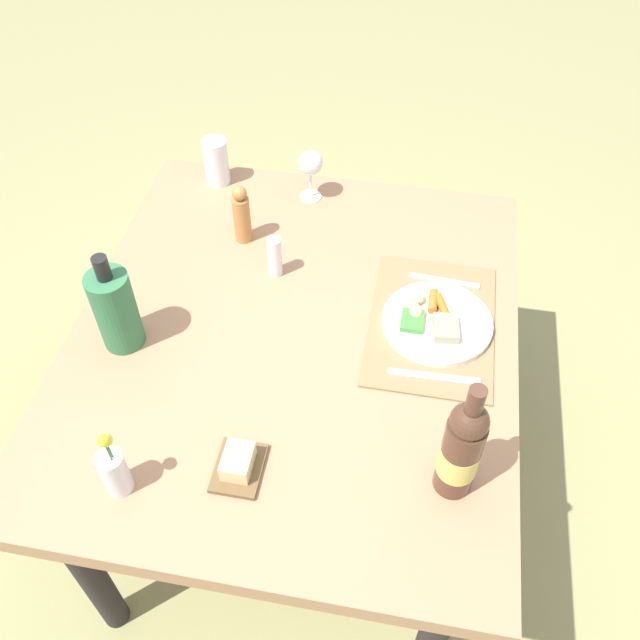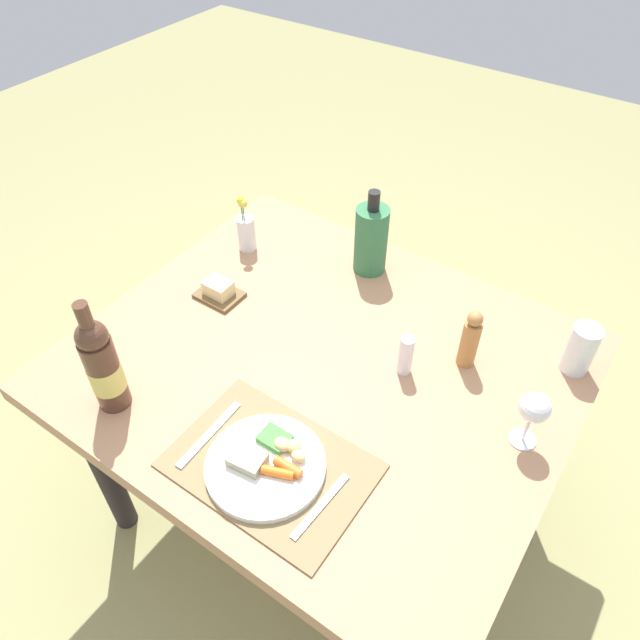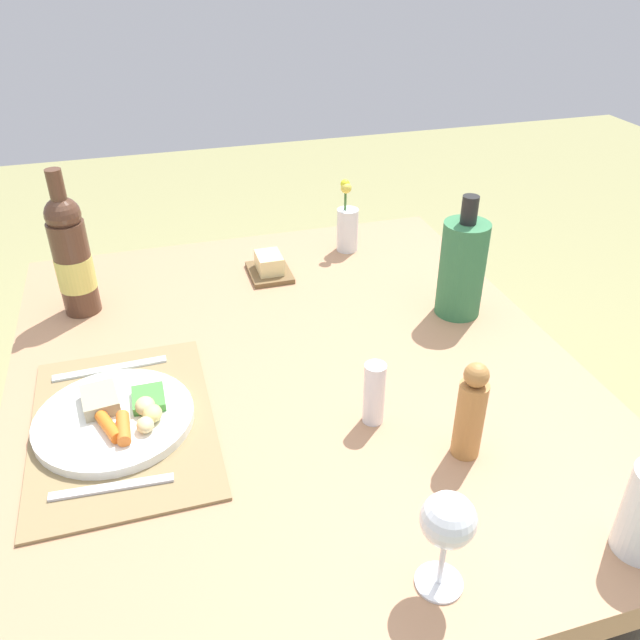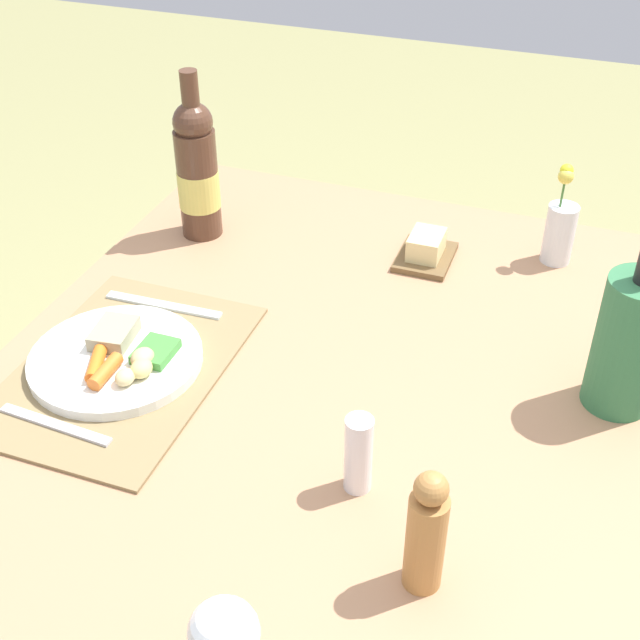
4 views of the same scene
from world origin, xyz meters
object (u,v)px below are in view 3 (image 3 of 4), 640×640
wine_glass (448,523)px  flower_vase (347,226)px  cooler_bottle (462,267)px  dinner_plate (117,417)px  salt_shaker (374,393)px  knife (112,487)px  butter_dish (269,267)px  dining_table (297,401)px  pepper_mill (471,412)px  wine_bottle (72,257)px  fork (110,369)px

wine_glass → flower_vase: 1.03m
cooler_bottle → flower_vase: cooler_bottle is taller
dinner_plate → salt_shaker: size_ratio=2.29×
cooler_bottle → salt_shaker: cooler_bottle is taller
flower_vase → wine_glass: bearing=-11.6°
knife → butter_dish: size_ratio=1.45×
wine_glass → butter_dish: wine_glass is taller
butter_dish → salt_shaker: salt_shaker is taller
wine_glass → butter_dish: bearing=-178.5°
knife → butter_dish: (-0.64, 0.39, 0.01)m
wine_glass → salt_shaker: (-0.34, 0.03, -0.06)m
cooler_bottle → salt_shaker: size_ratio=2.31×
dining_table → salt_shaker: size_ratio=10.64×
knife → cooler_bottle: (-0.34, 0.76, 0.10)m
knife → pepper_mill: (0.08, 0.56, 0.08)m
dinner_plate → wine_glass: wine_glass is taller
knife → wine_glass: wine_glass is taller
wine_bottle → flower_vase: size_ratio=1.68×
dinner_plate → knife: 0.16m
dinner_plate → wine_bottle: wine_bottle is taller
dinner_plate → knife: dinner_plate is taller
wine_bottle → flower_vase: 0.69m
dinner_plate → knife: (0.16, -0.01, -0.01)m
wine_bottle → wine_glass: bearing=28.0°
fork → knife: (0.32, -0.00, 0.00)m
dining_table → fork: bearing=-103.5°
wine_glass → cooler_bottle: cooler_bottle is taller
cooler_bottle → flower_vase: (-0.38, -0.14, -0.04)m
flower_vase → wine_bottle: bearing=-79.0°
butter_dish → salt_shaker: 0.60m
dinner_plate → pepper_mill: size_ratio=1.53×
pepper_mill → flower_vase: flower_vase is taller
pepper_mill → flower_vase: 0.80m
wine_glass → wine_bottle: size_ratio=0.48×
knife → butter_dish: bearing=151.9°
butter_dish → salt_shaker: (0.59, 0.06, 0.04)m
wine_bottle → fork: bearing=11.8°
dinner_plate → pepper_mill: (0.23, 0.55, 0.07)m
butter_dish → wine_bottle: size_ratio=0.39×
wine_glass → wine_bottle: (-0.88, -0.47, 0.02)m
dining_table → knife: bearing=-56.2°
pepper_mill → flower_vase: size_ratio=0.91×
salt_shaker → dining_table: bearing=-155.0°
fork → pepper_mill: bearing=52.8°
dining_table → salt_shaker: 0.26m
dining_table → pepper_mill: (0.31, 0.21, 0.17)m
dinner_plate → fork: size_ratio=1.27×
butter_dish → flower_vase: 0.25m
dining_table → wine_bottle: bearing=-130.5°
wine_bottle → salt_shaker: wine_bottle is taller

